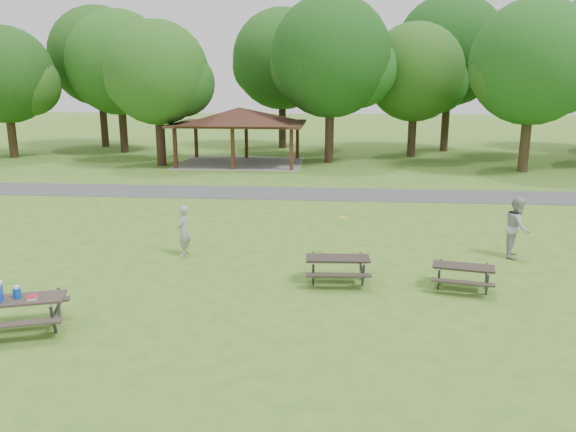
# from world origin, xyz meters

# --- Properties ---
(ground) EXTENTS (160.00, 160.00, 0.00)m
(ground) POSITION_xyz_m (0.00, 0.00, 0.00)
(ground) COLOR #457220
(ground) RESTS_ON ground
(asphalt_path) EXTENTS (120.00, 3.20, 0.02)m
(asphalt_path) POSITION_xyz_m (0.00, 14.00, 0.01)
(asphalt_path) COLOR #434345
(asphalt_path) RESTS_ON ground
(pavilion) EXTENTS (8.60, 7.01, 3.76)m
(pavilion) POSITION_xyz_m (-4.00, 24.00, 3.06)
(pavilion) COLOR #341B12
(pavilion) RESTS_ON ground
(tree_row_b) EXTENTS (7.14, 6.80, 9.28)m
(tree_row_b) POSITION_xyz_m (-20.92, 25.53, 5.67)
(tree_row_b) COLOR #312116
(tree_row_b) RESTS_ON ground
(tree_row_c) EXTENTS (8.19, 7.80, 10.67)m
(tree_row_c) POSITION_xyz_m (-13.90, 29.03, 6.54)
(tree_row_c) COLOR black
(tree_row_c) RESTS_ON ground
(tree_row_d) EXTENTS (6.93, 6.60, 9.27)m
(tree_row_d) POSITION_xyz_m (-8.92, 22.53, 5.77)
(tree_row_d) COLOR black
(tree_row_d) RESTS_ON ground
(tree_row_e) EXTENTS (8.40, 8.00, 11.02)m
(tree_row_e) POSITION_xyz_m (2.10, 25.03, 6.78)
(tree_row_e) COLOR #312016
(tree_row_e) RESTS_ON ground
(tree_row_f) EXTENTS (7.35, 7.00, 9.55)m
(tree_row_f) POSITION_xyz_m (8.09, 28.53, 5.84)
(tree_row_f) COLOR black
(tree_row_f) RESTS_ON ground
(tree_row_g) EXTENTS (7.77, 7.40, 10.25)m
(tree_row_g) POSITION_xyz_m (14.09, 22.03, 6.33)
(tree_row_g) COLOR #332416
(tree_row_g) RESTS_ON ground
(tree_deep_a) EXTENTS (8.40, 8.00, 11.38)m
(tree_deep_a) POSITION_xyz_m (-16.90, 32.53, 7.13)
(tree_deep_a) COLOR #301E15
(tree_deep_a) RESTS_ON ground
(tree_deep_b) EXTENTS (8.40, 8.00, 11.13)m
(tree_deep_b) POSITION_xyz_m (-1.90, 33.03, 6.89)
(tree_deep_b) COLOR black
(tree_deep_b) RESTS_ON ground
(tree_deep_c) EXTENTS (8.82, 8.40, 11.90)m
(tree_deep_c) POSITION_xyz_m (11.10, 32.03, 7.44)
(tree_deep_c) COLOR #312215
(tree_deep_c) RESTS_ON ground
(picnic_table_near) EXTENTS (2.29, 2.05, 1.33)m
(picnic_table_near) POSITION_xyz_m (-4.69, -2.37, 0.76)
(picnic_table_near) COLOR #322824
(picnic_table_near) RESTS_ON ground
(picnic_table_middle) EXTENTS (1.85, 1.52, 0.77)m
(picnic_table_middle) POSITION_xyz_m (2.62, 1.53, 0.57)
(picnic_table_middle) COLOR black
(picnic_table_middle) RESTS_ON ground
(picnic_table_far) EXTENTS (1.85, 1.60, 0.70)m
(picnic_table_far) POSITION_xyz_m (6.02, 1.30, 0.52)
(picnic_table_far) COLOR #2A231E
(picnic_table_far) RESTS_ON ground
(frisbee_in_flight) EXTENTS (0.32, 0.32, 0.02)m
(frisbee_in_flight) POSITION_xyz_m (2.77, 4.04, 1.28)
(frisbee_in_flight) COLOR yellow
(frisbee_in_flight) RESTS_ON ground
(frisbee_thrower) EXTENTS (0.41, 0.61, 1.64)m
(frisbee_thrower) POSITION_xyz_m (-2.38, 3.67, 0.82)
(frisbee_thrower) COLOR #9E9EA0
(frisbee_thrower) RESTS_ON ground
(frisbee_catcher) EXTENTS (1.00, 1.14, 1.97)m
(frisbee_catcher) POSITION_xyz_m (8.35, 4.43, 0.98)
(frisbee_catcher) COLOR #AEAFB1
(frisbee_catcher) RESTS_ON ground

